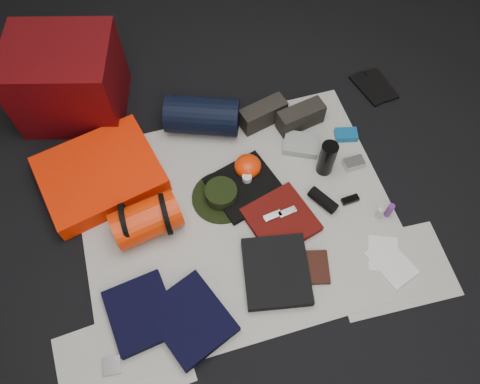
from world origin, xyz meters
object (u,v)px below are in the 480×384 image
object	(u,v)px
red_cabinet	(67,80)
navy_duffel	(202,116)
paperback_book	(317,267)
sleeping_pad	(100,174)
water_bottle	(327,158)
compact_camera	(354,163)
stuff_sack	(146,220)

from	to	relation	value
red_cabinet	navy_duffel	size ratio (longest dim) A/B	1.38
red_cabinet	paperback_book	bearing A→B (deg)	-37.86
red_cabinet	navy_duffel	world-z (taller)	red_cabinet
sleeping_pad	water_bottle	xyz separation A→B (m)	(1.18, -0.28, 0.06)
navy_duffel	sleeping_pad	bearing A→B (deg)	-142.03
paperback_book	compact_camera	bearing A→B (deg)	66.01
sleeping_pad	paperback_book	bearing A→B (deg)	-40.34
stuff_sack	navy_duffel	size ratio (longest dim) A/B	0.82
red_cabinet	paperback_book	world-z (taller)	red_cabinet
sleeping_pad	stuff_sack	distance (m)	0.41
red_cabinet	water_bottle	bearing A→B (deg)	-18.02
sleeping_pad	stuff_sack	world-z (taller)	stuff_sack
sleeping_pad	compact_camera	world-z (taller)	sleeping_pad
navy_duffel	paperback_book	world-z (taller)	navy_duffel
navy_duffel	compact_camera	distance (m)	0.88
navy_duffel	water_bottle	xyz separation A→B (m)	(0.57, -0.46, 0.01)
red_cabinet	stuff_sack	size ratio (longest dim) A/B	1.69
paperback_book	red_cabinet	bearing A→B (deg)	141.34
stuff_sack	compact_camera	distance (m)	1.16
stuff_sack	navy_duffel	bearing A→B (deg)	52.17
sleeping_pad	compact_camera	xyz separation A→B (m)	(1.35, -0.30, -0.03)
navy_duffel	compact_camera	bearing A→B (deg)	-12.60
red_cabinet	compact_camera	distance (m)	1.65
water_bottle	sleeping_pad	bearing A→B (deg)	166.83
red_cabinet	stuff_sack	world-z (taller)	red_cabinet
red_cabinet	paperback_book	distance (m)	1.69
compact_camera	paperback_book	world-z (taller)	compact_camera
water_bottle	paperback_book	world-z (taller)	water_bottle
sleeping_pad	water_bottle	bearing A→B (deg)	-13.17
sleeping_pad	red_cabinet	bearing A→B (deg)	96.21
stuff_sack	water_bottle	size ratio (longest dim) A/B	1.49
stuff_sack	paperback_book	size ratio (longest dim) A/B	1.96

